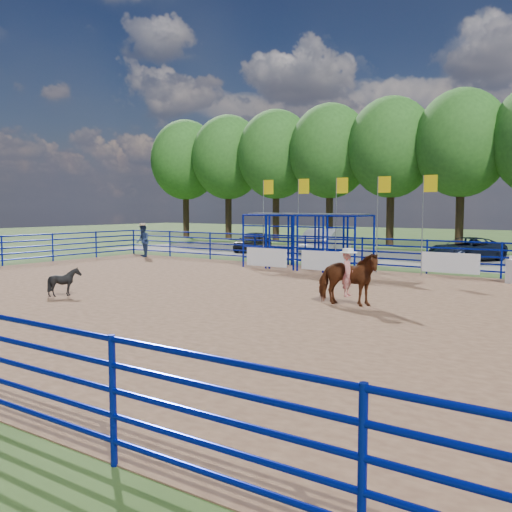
% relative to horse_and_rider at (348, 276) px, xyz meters
% --- Properties ---
extents(ground, '(120.00, 120.00, 0.00)m').
position_rel_horse_and_rider_xyz_m(ground, '(-3.64, -0.89, -0.89)').
color(ground, '#3D5A24').
rests_on(ground, ground).
extents(arena_dirt, '(30.00, 20.00, 0.02)m').
position_rel_horse_and_rider_xyz_m(arena_dirt, '(-3.64, -0.89, -0.88)').
color(arena_dirt, brown).
rests_on(arena_dirt, ground).
extents(gravel_strip, '(40.00, 10.00, 0.01)m').
position_rel_horse_and_rider_xyz_m(gravel_strip, '(-3.64, 16.11, -0.88)').
color(gravel_strip, gray).
rests_on(gravel_strip, ground).
extents(horse_and_rider, '(2.00, 1.17, 2.32)m').
position_rel_horse_and_rider_xyz_m(horse_and_rider, '(0.00, 0.00, 0.00)').
color(horse_and_rider, '#5A2912').
rests_on(horse_and_rider, arena_dirt).
extents(calf, '(1.04, 0.98, 0.92)m').
position_rel_horse_and_rider_xyz_m(calf, '(-8.28, -3.60, -0.41)').
color(calf, black).
rests_on(calf, arena_dirt).
extents(spectator_cowboy, '(1.14, 1.10, 1.90)m').
position_rel_horse_and_rider_xyz_m(spectator_cowboy, '(-16.67, 7.97, 0.09)').
color(spectator_cowboy, navy).
rests_on(spectator_cowboy, arena_dirt).
extents(car_a, '(2.37, 4.03, 1.29)m').
position_rel_horse_and_rider_xyz_m(car_a, '(-13.91, 14.99, -0.23)').
color(car_a, black).
rests_on(car_a, gravel_strip).
extents(car_b, '(2.59, 5.15, 1.62)m').
position_rel_horse_and_rider_xyz_m(car_b, '(-8.26, 14.39, -0.07)').
color(car_b, gray).
rests_on(car_b, gravel_strip).
extents(car_c, '(3.74, 5.02, 1.27)m').
position_rel_horse_and_rider_xyz_m(car_c, '(-0.78, 16.02, -0.24)').
color(car_c, black).
rests_on(car_c, gravel_strip).
extents(perimeter_fence, '(30.10, 20.10, 1.50)m').
position_rel_horse_and_rider_xyz_m(perimeter_fence, '(-3.64, -0.89, -0.14)').
color(perimeter_fence, '#06148F').
rests_on(perimeter_fence, ground).
extents(chute_assembly, '(19.32, 2.41, 4.20)m').
position_rel_horse_and_rider_xyz_m(chute_assembly, '(-5.54, 7.94, 0.37)').
color(chute_assembly, '#06148F').
rests_on(chute_assembly, ground).
extents(treeline, '(56.40, 6.40, 11.24)m').
position_rel_horse_and_rider_xyz_m(treeline, '(-3.64, 25.11, 6.65)').
color(treeline, '#3F2B19').
rests_on(treeline, ground).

